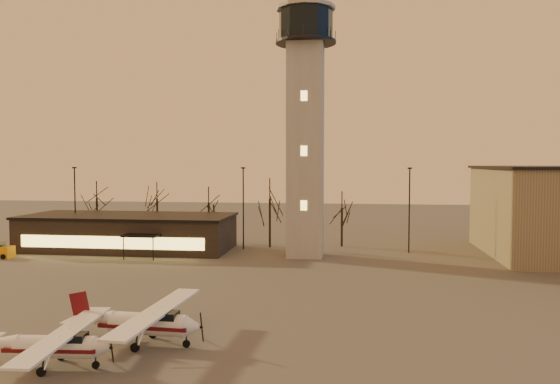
% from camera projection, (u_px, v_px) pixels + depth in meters
% --- Properties ---
extents(ground, '(220.00, 220.00, 0.00)m').
position_uv_depth(ground, '(262.00, 342.00, 32.66)').
color(ground, '#464341').
rests_on(ground, ground).
extents(control_tower, '(6.80, 6.80, 32.60)m').
position_uv_depth(control_tower, '(306.00, 113.00, 61.46)').
color(control_tower, gray).
rests_on(control_tower, ground).
extents(terminal, '(25.40, 12.20, 4.30)m').
position_uv_depth(terminal, '(129.00, 232.00, 67.09)').
color(terminal, black).
rests_on(terminal, ground).
extents(light_poles, '(58.50, 12.25, 10.14)m').
position_uv_depth(light_poles, '(310.00, 208.00, 62.99)').
color(light_poles, black).
rests_on(light_poles, ground).
extents(tree_row, '(37.20, 9.20, 8.80)m').
position_uv_depth(tree_row, '(209.00, 198.00, 72.89)').
color(tree_row, black).
rests_on(tree_row, ground).
extents(cessna_front, '(7.94, 10.02, 2.75)m').
position_uv_depth(cessna_front, '(59.00, 350.00, 28.46)').
color(cessna_front, silver).
rests_on(cessna_front, ground).
extents(cessna_rear, '(8.76, 11.07, 3.05)m').
position_uv_depth(cessna_rear, '(151.00, 328.00, 32.01)').
color(cessna_rear, silver).
rests_on(cessna_rear, ground).
extents(service_cart, '(2.85, 1.87, 1.78)m').
position_uv_depth(service_cart, '(0.00, 252.00, 61.37)').
color(service_cart, orange).
rests_on(service_cart, ground).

